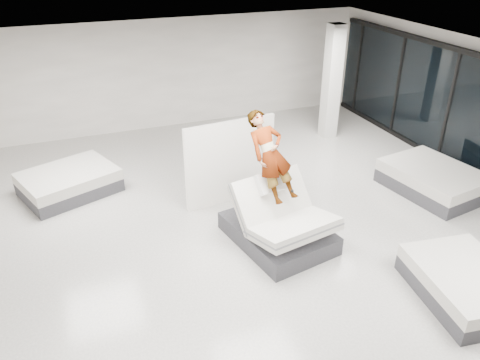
% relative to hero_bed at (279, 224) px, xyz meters
% --- Properties ---
extents(room, '(14.00, 14.04, 3.20)m').
position_rel_hero_bed_xyz_m(room, '(-0.39, -0.16, 1.19)').
color(room, beige).
rests_on(room, ground).
extents(hero_bed, '(1.87, 2.27, 1.37)m').
position_rel_hero_bed_xyz_m(hero_bed, '(0.00, 0.00, 0.00)').
color(hero_bed, '#38393E').
rests_on(hero_bed, floor).
extents(person, '(0.96, 1.83, 1.23)m').
position_rel_hero_bed_xyz_m(person, '(-0.06, 0.34, 0.92)').
color(person, slate).
rests_on(person, hero_bed).
extents(remote, '(0.08, 0.15, 0.08)m').
position_rel_hero_bed_xyz_m(remote, '(0.22, 0.03, 0.70)').
color(remote, black).
rests_on(remote, person).
extents(divider_panel, '(2.07, 0.29, 1.88)m').
position_rel_hero_bed_xyz_m(divider_panel, '(-0.32, 1.84, 0.54)').
color(divider_panel, white).
rests_on(divider_panel, floor).
extents(flat_bed_right_far, '(1.90, 2.34, 0.58)m').
position_rel_hero_bed_xyz_m(flat_bed_right_far, '(4.18, 0.57, -0.11)').
color(flat_bed_right_far, '#38393E').
rests_on(flat_bed_right_far, floor).
extents(flat_bed_right_near, '(1.65, 2.06, 0.52)m').
position_rel_hero_bed_xyz_m(flat_bed_right_near, '(2.17, -2.49, -0.15)').
color(flat_bed_right_near, '#38393E').
rests_on(flat_bed_right_near, floor).
extents(flat_bed_left_far, '(2.38, 2.10, 0.54)m').
position_rel_hero_bed_xyz_m(flat_bed_left_far, '(-3.66, 3.48, -0.13)').
color(flat_bed_left_far, '#38393E').
rests_on(flat_bed_left_far, floor).
extents(column, '(0.40, 0.40, 3.20)m').
position_rel_hero_bed_xyz_m(column, '(3.61, 4.34, 1.19)').
color(column, beige).
rests_on(column, floor).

